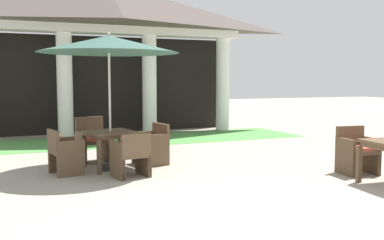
{
  "coord_description": "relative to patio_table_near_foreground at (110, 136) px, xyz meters",
  "views": [
    {
      "loc": [
        -3.01,
        -4.51,
        1.73
      ],
      "look_at": [
        0.19,
        3.09,
        0.98
      ],
      "focal_mm": 42.09,
      "sensor_mm": 36.0,
      "label": 1
    }
  ],
  "objects": [
    {
      "name": "patio_chair_near_foreground_east",
      "position": [
        0.89,
        0.17,
        -0.23
      ],
      "size": [
        0.65,
        0.73,
        0.82
      ],
      "rotation": [
        0.0,
        0.0,
        -4.52
      ],
      "color": "brown",
      "rests_on": "ground"
    },
    {
      "name": "patio_chair_near_foreground_west",
      "position": [
        -0.88,
        -0.17,
        -0.23
      ],
      "size": [
        0.61,
        0.67,
        0.82
      ],
      "rotation": [
        0.0,
        0.0,
        -1.38
      ],
      "color": "brown",
      "rests_on": "ground"
    },
    {
      "name": "patio_chair_near_foreground_south",
      "position": [
        0.17,
        -0.88,
        -0.24
      ],
      "size": [
        0.66,
        0.63,
        0.8
      ],
      "rotation": [
        0.0,
        0.0,
        0.19
      ],
      "color": "brown",
      "rests_on": "ground"
    },
    {
      "name": "terracotta_urn",
      "position": [
        -0.68,
        2.26,
        -0.45
      ],
      "size": [
        0.3,
        0.3,
        0.44
      ],
      "color": "brown",
      "rests_on": "ground"
    },
    {
      "name": "patio_umbrella_near_foreground",
      "position": [
        0.0,
        0.0,
        1.74
      ],
      "size": [
        2.67,
        2.67,
        2.61
      ],
      "color": "#2D2D2D",
      "rests_on": "ground"
    },
    {
      "name": "ground_plane",
      "position": [
        1.13,
        -4.0,
        -0.63
      ],
      "size": [
        60.0,
        60.0,
        0.0
      ],
      "primitive_type": "plane",
      "color": "#9E9384"
    },
    {
      "name": "background_pavilion",
      "position": [
        1.13,
        5.28,
        2.93
      ],
      "size": [
        9.01,
        2.78,
        4.64
      ],
      "color": "white",
      "rests_on": "ground"
    },
    {
      "name": "patio_table_near_foreground",
      "position": [
        0.0,
        0.0,
        0.0
      ],
      "size": [
        1.0,
        1.0,
        0.74
      ],
      "rotation": [
        0.0,
        0.0,
        0.19
      ],
      "color": "brown",
      "rests_on": "ground"
    },
    {
      "name": "patio_chair_near_foreground_north",
      "position": [
        -0.17,
        0.89,
        -0.2
      ],
      "size": [
        0.71,
        0.64,
        0.94
      ],
      "rotation": [
        0.0,
        0.0,
        -2.95
      ],
      "color": "brown",
      "rests_on": "ground"
    },
    {
      "name": "patio_chair_mid_left_north",
      "position": [
        4.05,
        -2.2,
        -0.22
      ],
      "size": [
        0.66,
        0.61,
        0.86
      ],
      "rotation": [
        0.0,
        0.0,
        -3.26
      ],
      "color": "brown",
      "rests_on": "ground"
    },
    {
      "name": "lawn_strip",
      "position": [
        1.13,
        3.88,
        -0.63
      ],
      "size": [
        10.81,
        2.66,
        0.01
      ],
      "primitive_type": "cube",
      "color": "#519347",
      "rests_on": "ground"
    }
  ]
}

